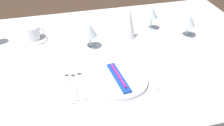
{
  "coord_description": "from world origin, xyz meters",
  "views": [
    {
      "loc": [
        -0.22,
        -1.12,
        1.5
      ],
      "look_at": [
        0.03,
        -0.11,
        0.76
      ],
      "focal_mm": 43.31,
      "sensor_mm": 36.0,
      "label": 1
    }
  ],
  "objects_px": {
    "toothbrush_package": "(119,77)",
    "dinner_knife": "(151,75)",
    "coffee_cup_left": "(33,33)",
    "dinner_plate": "(119,80)",
    "spoon_soup": "(155,69)",
    "wine_glass_centre": "(189,21)",
    "fork_outer": "(81,82)",
    "fork_inner": "(74,84)",
    "fork_salad": "(69,85)",
    "wine_glass_left": "(152,13)",
    "napkin_folded": "(129,23)",
    "wine_glass_right": "(89,31)"
  },
  "relations": [
    {
      "from": "fork_outer",
      "to": "fork_inner",
      "type": "distance_m",
      "value": 0.03
    },
    {
      "from": "dinner_plate",
      "to": "wine_glass_centre",
      "type": "height_order",
      "value": "wine_glass_centre"
    },
    {
      "from": "spoon_soup",
      "to": "wine_glass_centre",
      "type": "relative_size",
      "value": 1.64
    },
    {
      "from": "fork_outer",
      "to": "fork_inner",
      "type": "relative_size",
      "value": 1.03
    },
    {
      "from": "dinner_plate",
      "to": "dinner_knife",
      "type": "bearing_deg",
      "value": 4.55
    },
    {
      "from": "fork_outer",
      "to": "napkin_folded",
      "type": "distance_m",
      "value": 0.47
    },
    {
      "from": "wine_glass_right",
      "to": "napkin_folded",
      "type": "xyz_separation_m",
      "value": [
        0.23,
        0.05,
        -0.01
      ]
    },
    {
      "from": "dinner_plate",
      "to": "fork_salad",
      "type": "distance_m",
      "value": 0.22
    },
    {
      "from": "dinner_plate",
      "to": "coffee_cup_left",
      "type": "height_order",
      "value": "coffee_cup_left"
    },
    {
      "from": "coffee_cup_left",
      "to": "dinner_plate",
      "type": "bearing_deg",
      "value": -52.41
    },
    {
      "from": "fork_inner",
      "to": "wine_glass_left",
      "type": "relative_size",
      "value": 1.41
    },
    {
      "from": "toothbrush_package",
      "to": "spoon_soup",
      "type": "bearing_deg",
      "value": 14.05
    },
    {
      "from": "dinner_plate",
      "to": "wine_glass_right",
      "type": "distance_m",
      "value": 0.34
    },
    {
      "from": "coffee_cup_left",
      "to": "wine_glass_right",
      "type": "xyz_separation_m",
      "value": [
        0.29,
        -0.14,
        0.05
      ]
    },
    {
      "from": "dinner_plate",
      "to": "coffee_cup_left",
      "type": "xyz_separation_m",
      "value": [
        -0.36,
        0.46,
        0.04
      ]
    },
    {
      "from": "dinner_plate",
      "to": "toothbrush_package",
      "type": "bearing_deg",
      "value": 180.0
    },
    {
      "from": "wine_glass_left",
      "to": "napkin_folded",
      "type": "bearing_deg",
      "value": -156.49
    },
    {
      "from": "fork_outer",
      "to": "spoon_soup",
      "type": "bearing_deg",
      "value": 2.01
    },
    {
      "from": "dinner_knife",
      "to": "napkin_folded",
      "type": "relative_size",
      "value": 1.24
    },
    {
      "from": "dinner_knife",
      "to": "wine_glass_centre",
      "type": "height_order",
      "value": "wine_glass_centre"
    },
    {
      "from": "fork_inner",
      "to": "wine_glass_centre",
      "type": "relative_size",
      "value": 1.52
    },
    {
      "from": "coffee_cup_left",
      "to": "napkin_folded",
      "type": "height_order",
      "value": "napkin_folded"
    },
    {
      "from": "wine_glass_left",
      "to": "wine_glass_right",
      "type": "bearing_deg",
      "value": -163.42
    },
    {
      "from": "toothbrush_package",
      "to": "napkin_folded",
      "type": "bearing_deg",
      "value": 66.44
    },
    {
      "from": "dinner_plate",
      "to": "toothbrush_package",
      "type": "distance_m",
      "value": 0.02
    },
    {
      "from": "wine_glass_right",
      "to": "napkin_folded",
      "type": "relative_size",
      "value": 0.78
    },
    {
      "from": "fork_inner",
      "to": "toothbrush_package",
      "type": "bearing_deg",
      "value": -9.78
    },
    {
      "from": "fork_inner",
      "to": "wine_glass_left",
      "type": "distance_m",
      "value": 0.65
    },
    {
      "from": "fork_outer",
      "to": "napkin_folded",
      "type": "relative_size",
      "value": 1.18
    },
    {
      "from": "dinner_plate",
      "to": "spoon_soup",
      "type": "xyz_separation_m",
      "value": [
        0.19,
        0.05,
        -0.01
      ]
    },
    {
      "from": "fork_inner",
      "to": "coffee_cup_left",
      "type": "xyz_separation_m",
      "value": [
        -0.16,
        0.43,
        0.04
      ]
    },
    {
      "from": "toothbrush_package",
      "to": "napkin_folded",
      "type": "height_order",
      "value": "napkin_folded"
    },
    {
      "from": "fork_outer",
      "to": "wine_glass_centre",
      "type": "bearing_deg",
      "value": 22.82
    },
    {
      "from": "toothbrush_package",
      "to": "dinner_knife",
      "type": "bearing_deg",
      "value": 4.55
    },
    {
      "from": "wine_glass_left",
      "to": "coffee_cup_left",
      "type": "bearing_deg",
      "value": 177.35
    },
    {
      "from": "dinner_plate",
      "to": "fork_outer",
      "type": "xyz_separation_m",
      "value": [
        -0.16,
        0.03,
        -0.01
      ]
    },
    {
      "from": "toothbrush_package",
      "to": "fork_outer",
      "type": "height_order",
      "value": "toothbrush_package"
    },
    {
      "from": "fork_salad",
      "to": "wine_glass_right",
      "type": "height_order",
      "value": "wine_glass_right"
    },
    {
      "from": "spoon_soup",
      "to": "wine_glass_left",
      "type": "bearing_deg",
      "value": 72.07
    },
    {
      "from": "fork_salad",
      "to": "wine_glass_right",
      "type": "relative_size",
      "value": 1.63
    },
    {
      "from": "coffee_cup_left",
      "to": "wine_glass_centre",
      "type": "relative_size",
      "value": 0.76
    },
    {
      "from": "fork_outer",
      "to": "dinner_plate",
      "type": "bearing_deg",
      "value": -12.26
    },
    {
      "from": "spoon_soup",
      "to": "wine_glass_right",
      "type": "distance_m",
      "value": 0.39
    },
    {
      "from": "fork_salad",
      "to": "wine_glass_left",
      "type": "height_order",
      "value": "wine_glass_left"
    },
    {
      "from": "spoon_soup",
      "to": "wine_glass_centre",
      "type": "distance_m",
      "value": 0.4
    },
    {
      "from": "toothbrush_package",
      "to": "wine_glass_centre",
      "type": "bearing_deg",
      "value": 32.4
    },
    {
      "from": "dinner_plate",
      "to": "coffee_cup_left",
      "type": "bearing_deg",
      "value": 127.59
    },
    {
      "from": "coffee_cup_left",
      "to": "wine_glass_left",
      "type": "relative_size",
      "value": 0.71
    },
    {
      "from": "fork_salad",
      "to": "wine_glass_centre",
      "type": "relative_size",
      "value": 1.69
    },
    {
      "from": "coffee_cup_left",
      "to": "wine_glass_right",
      "type": "relative_size",
      "value": 0.74
    }
  ]
}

